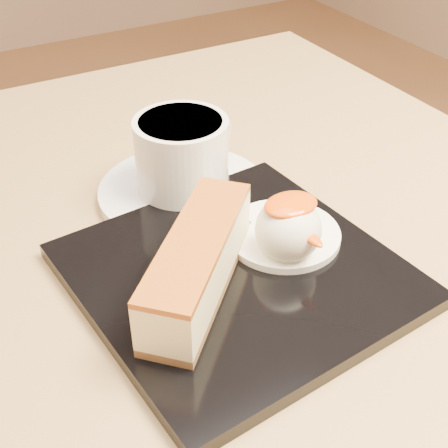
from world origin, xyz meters
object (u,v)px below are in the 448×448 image
cheesecake (198,263)px  table (160,413)px  saucer (183,192)px  ice_cream_scoop (288,229)px  dessert_plate (237,275)px  coffee_cup (183,153)px

cheesecake → table: bearing=80.2°
saucer → cheesecake: bearing=-111.8°
cheesecake → ice_cream_scoop: size_ratio=2.62×
dessert_plate → ice_cream_scoop: ice_cream_scoop is taller
coffee_cup → ice_cream_scoop: bearing=-103.2°
saucer → ice_cream_scoop: bearing=-79.0°
dessert_plate → saucer: (0.02, 0.12, -0.00)m
cheesecake → ice_cream_scoop: 0.08m
dessert_plate → coffee_cup: 0.13m
table → cheesecake: size_ratio=6.20×
cheesecake → ice_cream_scoop: (0.08, -0.00, 0.00)m
table → coffee_cup: (0.08, 0.09, 0.20)m
ice_cream_scoop → coffee_cup: size_ratio=0.47×
cheesecake → ice_cream_scoop: bearing=-45.0°
table → saucer: bearing=50.3°
table → saucer: size_ratio=5.33×
table → ice_cream_scoop: size_ratio=16.24×
table → saucer: 0.20m
dessert_plate → saucer: 0.12m
table → cheesecake: bearing=-54.8°
cheesecake → coffee_cup: bearing=22.6°
dessert_plate → table: bearing=153.2°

